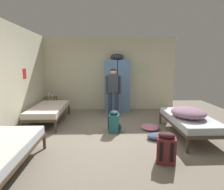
# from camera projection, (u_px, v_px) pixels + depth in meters

# --- Properties ---
(ground_plane) EXTENTS (8.80, 8.80, 0.00)m
(ground_plane) POSITION_uv_depth(u_px,v_px,m) (112.00, 135.00, 4.65)
(ground_plane) COLOR gray
(room_backdrop) EXTENTS (4.89, 5.56, 2.69)m
(room_backdrop) POSITION_uv_depth(u_px,v_px,m) (68.00, 77.00, 5.68)
(room_backdrop) COLOR beige
(room_backdrop) RESTS_ON ground_plane
(locker_bank) EXTENTS (0.90, 0.55, 2.07)m
(locker_bank) POSITION_uv_depth(u_px,v_px,m) (117.00, 85.00, 6.94)
(locker_bank) COLOR #5B84B2
(locker_bank) RESTS_ON ground_plane
(shelf_unit) EXTENTS (0.38, 0.30, 0.57)m
(shelf_unit) POSITION_uv_depth(u_px,v_px,m) (51.00, 103.00, 6.79)
(shelf_unit) COLOR brown
(shelf_unit) RESTS_ON ground_plane
(bed_right) EXTENTS (0.90, 1.90, 0.49)m
(bed_right) POSITION_uv_depth(u_px,v_px,m) (189.00, 120.00, 4.60)
(bed_right) COLOR #473828
(bed_right) RESTS_ON ground_plane
(bed_left_rear) EXTENTS (0.90, 1.90, 0.49)m
(bed_left_rear) POSITION_uv_depth(u_px,v_px,m) (49.00, 110.00, 5.66)
(bed_left_rear) COLOR #473828
(bed_left_rear) RESTS_ON ground_plane
(bedding_heap) EXTENTS (0.76, 0.88, 0.23)m
(bedding_heap) POSITION_uv_depth(u_px,v_px,m) (188.00, 112.00, 4.44)
(bedding_heap) COLOR gray
(bedding_heap) RESTS_ON bed_right
(person_traveler) EXTENTS (0.49, 0.25, 1.57)m
(person_traveler) POSITION_uv_depth(u_px,v_px,m) (113.00, 88.00, 6.12)
(person_traveler) COLOR #2D334C
(person_traveler) RESTS_ON ground_plane
(water_bottle) EXTENTS (0.07, 0.07, 0.22)m
(water_bottle) POSITION_uv_depth(u_px,v_px,m) (48.00, 94.00, 6.76)
(water_bottle) COLOR #B2DBEA
(water_bottle) RESTS_ON shelf_unit
(lotion_bottle) EXTENTS (0.05, 0.05, 0.16)m
(lotion_bottle) POSITION_uv_depth(u_px,v_px,m) (52.00, 95.00, 6.71)
(lotion_bottle) COLOR beige
(lotion_bottle) RESTS_ON shelf_unit
(backpack_maroon) EXTENTS (0.37, 0.39, 0.55)m
(backpack_maroon) POSITION_uv_depth(u_px,v_px,m) (166.00, 148.00, 3.35)
(backpack_maroon) COLOR maroon
(backpack_maroon) RESTS_ON ground_plane
(backpack_teal) EXTENTS (0.37, 0.35, 0.55)m
(backpack_teal) POSITION_uv_depth(u_px,v_px,m) (115.00, 122.00, 4.87)
(backpack_teal) COLOR #23666B
(backpack_teal) RESTS_ON ground_plane
(clothes_pile_denim) EXTENTS (0.54, 0.38, 0.13)m
(clothes_pile_denim) POSITION_uv_depth(u_px,v_px,m) (159.00, 136.00, 4.42)
(clothes_pile_denim) COLOR #42567A
(clothes_pile_denim) RESTS_ON ground_plane
(clothes_pile_pink) EXTENTS (0.48, 0.51, 0.12)m
(clothes_pile_pink) POSITION_uv_depth(u_px,v_px,m) (150.00, 127.00, 5.09)
(clothes_pile_pink) COLOR pink
(clothes_pile_pink) RESTS_ON ground_plane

